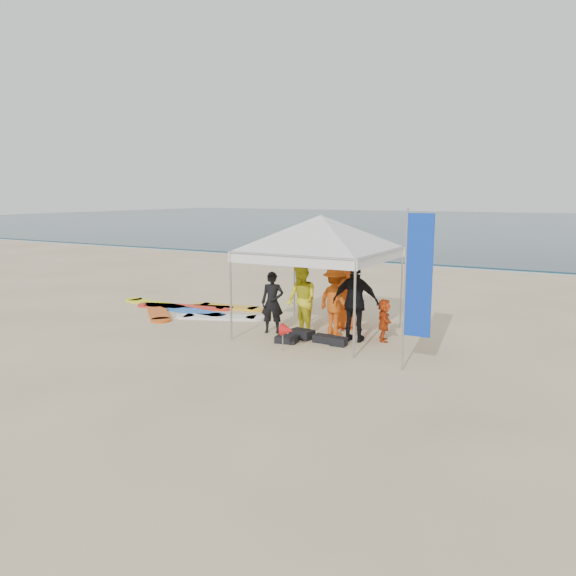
% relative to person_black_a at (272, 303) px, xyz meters
% --- Properties ---
extents(ground, '(120.00, 120.00, 0.00)m').
position_rel_person_black_a_xyz_m(ground, '(0.52, -2.65, -0.78)').
color(ground, beige).
rests_on(ground, ground).
extents(ocean, '(160.00, 84.00, 0.08)m').
position_rel_person_black_a_xyz_m(ocean, '(0.52, 57.35, -0.74)').
color(ocean, '#0C2633').
rests_on(ocean, ground).
extents(shoreline_foam, '(160.00, 1.20, 0.01)m').
position_rel_person_black_a_xyz_m(shoreline_foam, '(0.52, 15.55, -0.78)').
color(shoreline_foam, silver).
rests_on(shoreline_foam, ground).
extents(person_black_a, '(0.67, 0.56, 1.56)m').
position_rel_person_black_a_xyz_m(person_black_a, '(0.00, 0.00, 0.00)').
color(person_black_a, black).
rests_on(person_black_a, ground).
extents(person_yellow, '(1.09, 1.03, 1.78)m').
position_rel_person_black_a_xyz_m(person_yellow, '(0.76, 0.13, 0.11)').
color(person_yellow, yellow).
rests_on(person_yellow, ground).
extents(person_orange_a, '(1.30, 1.05, 1.75)m').
position_rel_person_black_a_xyz_m(person_orange_a, '(1.49, 0.58, 0.09)').
color(person_orange_a, '#D35412').
rests_on(person_orange_a, ground).
extents(person_black_b, '(1.17, 0.60, 1.91)m').
position_rel_person_black_a_xyz_m(person_black_b, '(2.16, 0.23, 0.18)').
color(person_black_b, black).
rests_on(person_black_b, ground).
extents(person_orange_b, '(0.92, 0.73, 1.65)m').
position_rel_person_black_a_xyz_m(person_orange_b, '(1.43, 1.32, 0.05)').
color(person_orange_b, '#ED5715').
rests_on(person_orange_b, ground).
extents(person_seated, '(0.64, 1.00, 1.03)m').
position_rel_person_black_a_xyz_m(person_seated, '(2.75, 0.60, -0.27)').
color(person_seated, '#C74011').
rests_on(person_seated, ground).
extents(canopy_tent, '(4.52, 4.52, 3.41)m').
position_rel_person_black_a_xyz_m(canopy_tent, '(1.07, 0.52, 2.19)').
color(canopy_tent, '#A5A5A8').
rests_on(canopy_tent, ground).
extents(feather_flag, '(0.55, 0.04, 3.23)m').
position_rel_person_black_a_xyz_m(feather_flag, '(4.10, -1.41, 1.12)').
color(feather_flag, '#A5A5A8').
rests_on(feather_flag, ground).
extents(marker_pennant, '(0.28, 0.28, 0.64)m').
position_rel_person_black_a_xyz_m(marker_pennant, '(1.19, -1.35, -0.29)').
color(marker_pennant, '#A5A5A8').
rests_on(marker_pennant, ground).
extents(gear_pile, '(1.67, 0.97, 0.22)m').
position_rel_person_black_a_xyz_m(gear_pile, '(1.18, -0.33, -0.68)').
color(gear_pile, black).
rests_on(gear_pile, ground).
extents(surfboard_spread, '(5.11, 3.01, 0.07)m').
position_rel_person_black_a_xyz_m(surfboard_spread, '(-3.61, 1.09, -0.75)').
color(surfboard_spread, white).
rests_on(surfboard_spread, ground).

